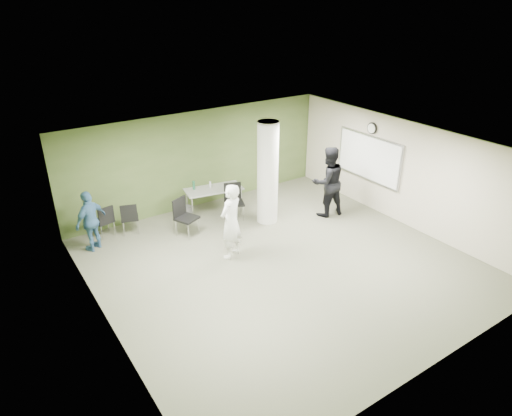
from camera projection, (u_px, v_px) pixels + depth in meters
floor at (281, 264)px, 10.64m from camera, size 8.00×8.00×0.00m
ceiling at (285, 149)px, 9.43m from camera, size 8.00×8.00×0.00m
wall_back at (199, 159)px, 13.04m from camera, size 8.00×2.80×0.02m
wall_left at (101, 265)px, 8.03m from camera, size 0.02×8.00×2.80m
wall_right_cream at (404, 173)px, 12.04m from camera, size 0.02×8.00×2.80m
column at (268, 173)px, 12.04m from camera, size 0.56×0.56×2.80m
whiteboard at (369, 158)px, 12.86m from camera, size 0.05×2.30×1.30m
wall_clock at (372, 128)px, 12.50m from camera, size 0.06×0.32×0.32m
folding_table at (213, 190)px, 12.78m from camera, size 1.69×0.97×1.01m
wastebasket at (187, 211)px, 12.80m from camera, size 0.27×0.27×0.31m
chair_back_left at (105, 219)px, 11.61m from camera, size 0.50×0.50×0.86m
chair_back_right at (129, 216)px, 11.74m from camera, size 0.55×0.55×0.88m
chair_table_left at (184, 214)px, 11.68m from camera, size 0.66×0.66×1.00m
chair_table_right at (234, 198)px, 12.57m from camera, size 0.63×0.63×1.00m
woman_white at (231, 222)px, 10.56m from camera, size 0.79×0.67×1.85m
man_black at (328, 182)px, 12.57m from camera, size 1.08×0.90×2.00m
man_blue at (91, 221)px, 10.94m from camera, size 0.97×0.76×1.53m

